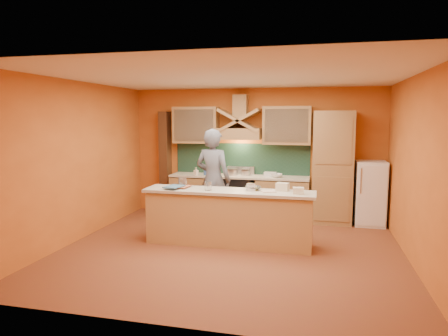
% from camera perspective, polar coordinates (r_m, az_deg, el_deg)
% --- Properties ---
extents(floor, '(5.50, 5.00, 0.01)m').
position_cam_1_polar(floor, '(6.69, 0.93, -11.65)').
color(floor, brown).
rests_on(floor, ground).
extents(ceiling, '(5.50, 5.00, 0.01)m').
position_cam_1_polar(ceiling, '(6.36, 0.98, 12.95)').
color(ceiling, white).
rests_on(ceiling, wall_back).
extents(wall_back, '(5.50, 0.02, 2.80)m').
position_cam_1_polar(wall_back, '(8.82, 4.45, 2.22)').
color(wall_back, '#CB6A27').
rests_on(wall_back, floor).
extents(wall_front, '(5.50, 0.02, 2.80)m').
position_cam_1_polar(wall_front, '(4.00, -6.79, -3.82)').
color(wall_front, '#CB6A27').
rests_on(wall_front, floor).
extents(wall_left, '(0.02, 5.00, 2.80)m').
position_cam_1_polar(wall_left, '(7.46, -20.14, 0.90)').
color(wall_left, '#CB6A27').
rests_on(wall_left, floor).
extents(wall_right, '(0.02, 5.00, 2.80)m').
position_cam_1_polar(wall_right, '(6.38, 25.83, -0.38)').
color(wall_right, '#CB6A27').
rests_on(wall_right, floor).
extents(base_cabinet_left, '(1.10, 0.60, 0.86)m').
position_cam_1_polar(base_cabinet_left, '(8.95, -3.87, -3.98)').
color(base_cabinet_left, '#A37A4A').
rests_on(base_cabinet_left, floor).
extents(base_cabinet_right, '(1.10, 0.60, 0.86)m').
position_cam_1_polar(base_cabinet_right, '(8.59, 8.37, -4.51)').
color(base_cabinet_right, '#A37A4A').
rests_on(base_cabinet_right, floor).
extents(counter_top, '(3.00, 0.62, 0.04)m').
position_cam_1_polar(counter_top, '(8.64, 2.14, -1.21)').
color(counter_top, beige).
rests_on(counter_top, base_cabinet_left).
extents(stove, '(0.60, 0.58, 0.90)m').
position_cam_1_polar(stove, '(8.72, 2.13, -4.14)').
color(stove, black).
rests_on(stove, floor).
extents(backsplash, '(3.00, 0.03, 0.70)m').
position_cam_1_polar(backsplash, '(8.87, 2.51, 1.29)').
color(backsplash, '#173328').
rests_on(backsplash, wall_back).
extents(range_hood, '(0.92, 0.50, 0.24)m').
position_cam_1_polar(range_hood, '(8.60, 2.23, 4.91)').
color(range_hood, '#A37A4A').
rests_on(range_hood, wall_back).
extents(hood_chimney, '(0.30, 0.30, 0.50)m').
position_cam_1_polar(hood_chimney, '(8.70, 2.38, 8.76)').
color(hood_chimney, '#A37A4A').
rests_on(hood_chimney, wall_back).
extents(upper_cabinet_left, '(1.00, 0.35, 0.80)m').
position_cam_1_polar(upper_cabinet_left, '(8.92, -4.02, 6.14)').
color(upper_cabinet_left, '#A37A4A').
rests_on(upper_cabinet_left, wall_back).
extents(upper_cabinet_right, '(1.00, 0.35, 0.80)m').
position_cam_1_polar(upper_cabinet_right, '(8.54, 8.97, 6.02)').
color(upper_cabinet_right, '#A37A4A').
rests_on(upper_cabinet_right, wall_back).
extents(pantry_column, '(0.80, 0.60, 2.30)m').
position_cam_1_polar(pantry_column, '(8.45, 15.23, 0.06)').
color(pantry_column, '#A37A4A').
rests_on(pantry_column, floor).
extents(fridge, '(0.58, 0.60, 1.30)m').
position_cam_1_polar(fridge, '(8.58, 20.13, -3.40)').
color(fridge, white).
rests_on(fridge, floor).
extents(trim_column_left, '(0.20, 0.30, 2.30)m').
position_cam_1_polar(trim_column_left, '(9.25, -8.37, 0.83)').
color(trim_column_left, '#472816').
rests_on(trim_column_left, floor).
extents(island_body, '(2.80, 0.55, 0.88)m').
position_cam_1_polar(island_body, '(6.87, 0.66, -7.33)').
color(island_body, tan).
rests_on(island_body, floor).
extents(island_top, '(2.90, 0.62, 0.05)m').
position_cam_1_polar(island_top, '(6.76, 0.66, -3.39)').
color(island_top, beige).
rests_on(island_top, island_body).
extents(person, '(0.80, 0.61, 1.96)m').
position_cam_1_polar(person, '(7.65, -1.56, -1.70)').
color(person, slate).
rests_on(person, floor).
extents(pot_large, '(0.34, 0.34, 0.15)m').
position_cam_1_polar(pot_large, '(8.68, 1.09, -0.68)').
color(pot_large, silver).
rests_on(pot_large, stove).
extents(pot_small, '(0.27, 0.27, 0.13)m').
position_cam_1_polar(pot_small, '(8.67, 3.07, -0.75)').
color(pot_small, silver).
rests_on(pot_small, stove).
extents(soap_bottle_a, '(0.10, 0.11, 0.17)m').
position_cam_1_polar(soap_bottle_a, '(8.65, -4.02, -0.49)').
color(soap_bottle_a, beige).
rests_on(soap_bottle_a, counter_top).
extents(soap_bottle_b, '(0.09, 0.10, 0.22)m').
position_cam_1_polar(soap_bottle_b, '(8.67, -2.67, -0.31)').
color(soap_bottle_b, '#304B85').
rests_on(soap_bottle_b, counter_top).
extents(bowl_back, '(0.25, 0.25, 0.07)m').
position_cam_1_polar(bowl_back, '(8.45, 7.52, -1.07)').
color(bowl_back, silver).
rests_on(bowl_back, counter_top).
extents(dish_rack, '(0.25, 0.20, 0.09)m').
position_cam_1_polar(dish_rack, '(8.55, 6.60, -0.91)').
color(dish_rack, silver).
rests_on(dish_rack, counter_top).
extents(book_lower, '(0.27, 0.34, 0.03)m').
position_cam_1_polar(book_lower, '(7.08, -6.84, -2.63)').
color(book_lower, '#B76141').
rests_on(book_lower, island_top).
extents(book_upper, '(0.34, 0.40, 0.03)m').
position_cam_1_polar(book_upper, '(7.00, -8.00, -2.59)').
color(book_upper, teal).
rests_on(book_upper, island_top).
extents(jar_large, '(0.17, 0.17, 0.16)m').
position_cam_1_polar(jar_large, '(7.10, -5.96, -2.06)').
color(jar_large, silver).
rests_on(jar_large, island_top).
extents(jar_small, '(0.15, 0.15, 0.15)m').
position_cam_1_polar(jar_small, '(6.74, -2.28, -2.58)').
color(jar_small, white).
rests_on(jar_small, island_top).
extents(kitchen_scale, '(0.16, 0.16, 0.11)m').
position_cam_1_polar(kitchen_scale, '(6.72, 3.86, -2.79)').
color(kitchen_scale, white).
rests_on(kitchen_scale, island_top).
extents(mixing_bowl, '(0.34, 0.34, 0.07)m').
position_cam_1_polar(mixing_bowl, '(6.78, 4.14, -2.89)').
color(mixing_bowl, silver).
rests_on(mixing_bowl, island_top).
extents(cloth, '(0.28, 0.25, 0.02)m').
position_cam_1_polar(cloth, '(6.65, 6.40, -3.33)').
color(cloth, beige).
rests_on(cloth, island_top).
extents(grocery_bag_a, '(0.23, 0.19, 0.13)m').
position_cam_1_polar(grocery_bag_a, '(6.76, 8.36, -2.68)').
color(grocery_bag_a, beige).
rests_on(grocery_bag_a, island_top).
extents(grocery_bag_b, '(0.18, 0.15, 0.11)m').
position_cam_1_polar(grocery_bag_b, '(6.52, 10.56, -3.21)').
color(grocery_bag_b, beige).
rests_on(grocery_bag_b, island_top).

